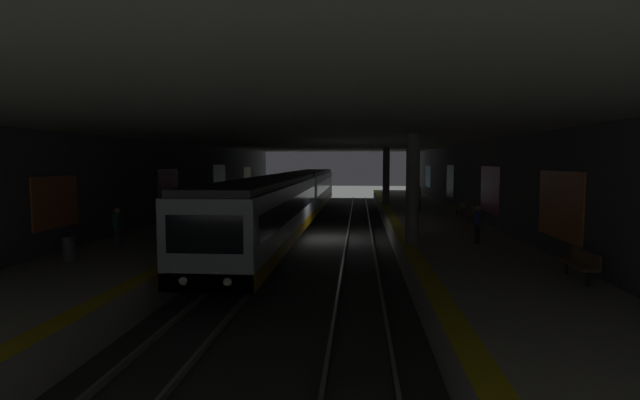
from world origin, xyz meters
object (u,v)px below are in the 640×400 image
object	(u,v)px
bench_right_mid	(202,204)
person_walking_mid	(184,209)
pillar_far	(386,176)
bench_left_far	(461,208)
suitcase_rolling	(233,208)
metro_train	(295,197)
bench_left_mid	(473,213)
person_waiting_near	(419,198)
trash_bin	(69,249)
bench_left_near	(581,262)
person_standing_far	(478,223)
bench_right_far	(229,197)
person_boarding	(118,227)
pillar_near	(413,189)

from	to	relation	value
bench_right_mid	person_walking_mid	world-z (taller)	person_walking_mid
person_walking_mid	pillar_far	bearing A→B (deg)	-38.81
bench_left_far	suitcase_rolling	xyz separation A→B (m)	(1.08, 14.86, -0.23)
metro_train	suitcase_rolling	world-z (taller)	metro_train
bench_left_mid	bench_left_far	distance (m)	3.19
person_waiting_near	trash_bin	world-z (taller)	person_waiting_near
metro_train	trash_bin	bearing A→B (deg)	161.54
metro_train	bench_left_near	bearing A→B (deg)	-149.34
metro_train	suitcase_rolling	xyz separation A→B (m)	(-0.86, 4.12, -0.69)
bench_left_far	person_standing_far	bearing A→B (deg)	171.96
bench_right_far	person_standing_far	bearing A→B (deg)	-138.89
bench_right_far	pillar_far	bearing A→B (deg)	-86.69
bench_left_far	person_boarding	world-z (taller)	person_boarding
bench_left_mid	trash_bin	bearing A→B (deg)	125.49
metro_train	bench_left_mid	size ratio (longest dim) A/B	22.56
pillar_near	bench_left_mid	world-z (taller)	pillar_near
pillar_near	person_waiting_near	xyz separation A→B (m)	(12.87, -1.88, -1.32)
person_walking_mid	person_boarding	world-z (taller)	person_walking_mid
metro_train	person_boarding	bearing A→B (deg)	160.40
bench_right_far	person_boarding	xyz separation A→B (m)	(-20.31, -1.22, 0.34)
bench_left_far	bench_right_far	world-z (taller)	same
bench_right_far	pillar_near	bearing A→B (deg)	-145.05
metro_train	bench_right_mid	bearing A→B (deg)	95.94
bench_right_mid	person_boarding	bearing A→B (deg)	-174.90
bench_right_mid	trash_bin	size ratio (longest dim) A/B	2.00
pillar_far	bench_right_mid	xyz separation A→B (m)	(-7.35, 12.88, -1.75)
pillar_far	suitcase_rolling	size ratio (longest dim) A/B	5.20
bench_right_mid	person_walking_mid	distance (m)	7.11
bench_left_far	suitcase_rolling	size ratio (longest dim) A/B	1.94
person_waiting_near	bench_left_near	bearing A→B (deg)	-172.90
bench_right_far	person_standing_far	size ratio (longest dim) A/B	1.07
pillar_near	bench_right_mid	distance (m)	17.58
bench_left_near	person_standing_far	xyz separation A→B (m)	(6.12, 1.42, 0.33)
pillar_near	suitcase_rolling	size ratio (longest dim) A/B	5.20
bench_left_far	metro_train	bearing A→B (deg)	79.76
bench_right_mid	person_standing_far	bearing A→B (deg)	-125.89
metro_train	bench_left_mid	distance (m)	11.91
bench_right_mid	person_boarding	distance (m)	13.76
bench_left_near	bench_right_mid	bearing A→B (deg)	44.37
pillar_far	metro_train	bearing A→B (deg)	135.62
pillar_far	bench_left_near	bearing A→B (deg)	-170.42
person_standing_far	person_waiting_near	bearing A→B (deg)	4.08
pillar_far	bench_left_far	bearing A→B (deg)	-154.14
bench_left_mid	trash_bin	distance (m)	20.06
bench_right_far	suitcase_rolling	world-z (taller)	suitcase_rolling
pillar_far	bench_left_near	distance (m)	25.21
pillar_near	bench_left_far	bearing A→B (deg)	-21.64
bench_right_mid	bench_right_far	world-z (taller)	same
metro_train	person_waiting_near	size ratio (longest dim) A/B	21.88
bench_left_mid	pillar_near	bearing A→B (deg)	150.37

